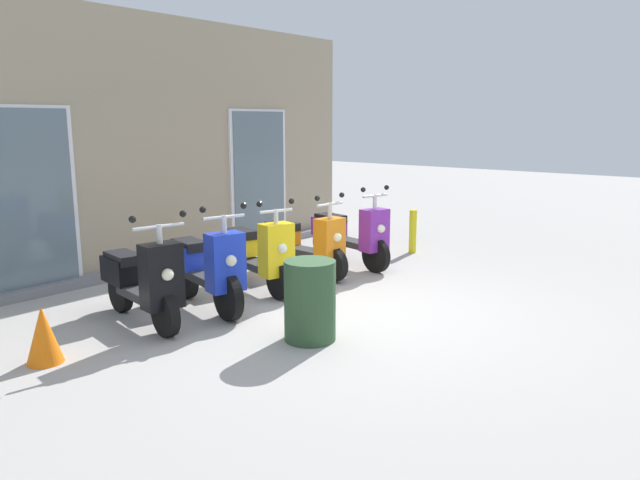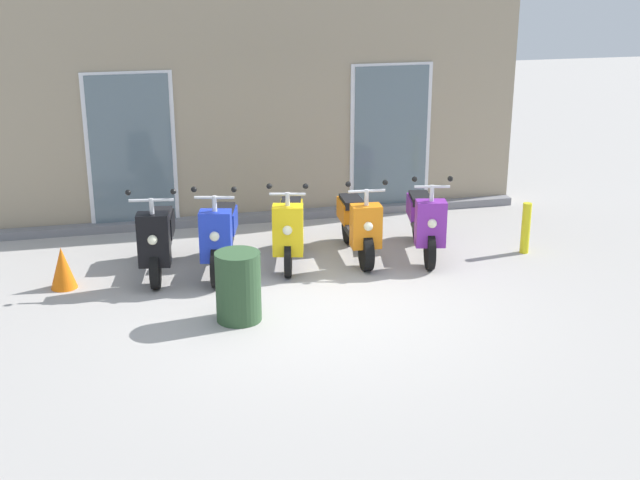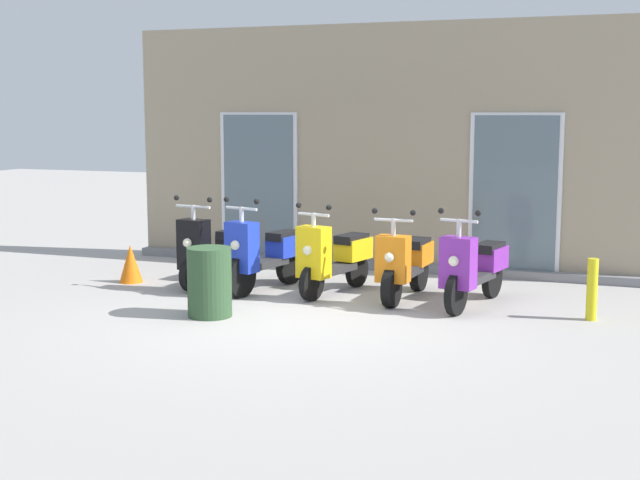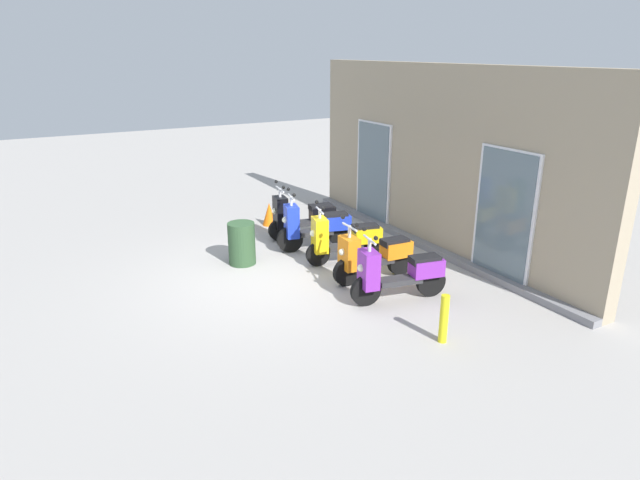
% 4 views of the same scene
% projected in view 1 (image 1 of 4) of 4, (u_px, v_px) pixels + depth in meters
% --- Properties ---
extents(ground_plane, '(40.00, 40.00, 0.00)m').
position_uv_depth(ground_plane, '(346.00, 311.00, 6.82)').
color(ground_plane, '#A8A39E').
extents(storefront_facade, '(7.91, 0.50, 3.58)m').
position_uv_depth(storefront_facade, '(153.00, 148.00, 8.69)').
color(storefront_facade, gray).
rests_on(storefront_facade, ground_plane).
extents(scooter_black, '(0.63, 1.52, 1.24)m').
position_uv_depth(scooter_black, '(142.00, 280.00, 6.31)').
color(scooter_black, black).
rests_on(scooter_black, ground_plane).
extents(scooter_blue, '(0.69, 1.57, 1.26)m').
position_uv_depth(scooter_blue, '(206.00, 267.00, 6.82)').
color(scooter_blue, black).
rests_on(scooter_blue, ground_plane).
extents(scooter_yellow, '(0.68, 1.48, 1.20)m').
position_uv_depth(scooter_yellow, '(257.00, 252.00, 7.58)').
color(scooter_yellow, black).
rests_on(scooter_yellow, ground_plane).
extents(scooter_orange, '(0.54, 1.57, 1.18)m').
position_uv_depth(scooter_orange, '(303.00, 244.00, 8.32)').
color(scooter_orange, black).
rests_on(scooter_orange, ground_plane).
extents(scooter_purple, '(0.65, 1.62, 1.22)m').
position_uv_depth(scooter_purple, '(350.00, 234.00, 8.89)').
color(scooter_purple, black).
rests_on(scooter_purple, ground_plane).
extents(trash_bin, '(0.50, 0.50, 0.79)m').
position_uv_depth(trash_bin, '(310.00, 301.00, 5.87)').
color(trash_bin, '#2D4C2D').
rests_on(trash_bin, ground_plane).
extents(traffic_cone, '(0.32, 0.32, 0.52)m').
position_uv_depth(traffic_cone, '(43.00, 335.00, 5.33)').
color(traffic_cone, orange).
rests_on(traffic_cone, ground_plane).
extents(curb_bollard, '(0.12, 0.12, 0.70)m').
position_uv_depth(curb_bollard, '(413.00, 231.00, 9.79)').
color(curb_bollard, yellow).
rests_on(curb_bollard, ground_plane).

